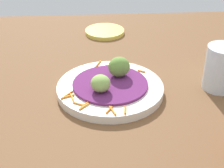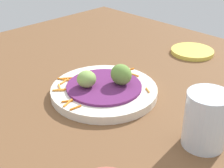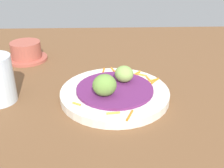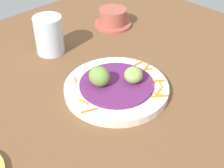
% 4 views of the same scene
% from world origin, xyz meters
% --- Properties ---
extents(table_surface, '(1.10, 1.10, 0.02)m').
position_xyz_m(table_surface, '(0.00, 0.00, 0.01)').
color(table_surface, brown).
rests_on(table_surface, ground).
extents(main_plate, '(0.24, 0.24, 0.02)m').
position_xyz_m(main_plate, '(0.02, 0.02, 0.03)').
color(main_plate, silver).
rests_on(main_plate, table_surface).
extents(cabbage_bed, '(0.17, 0.17, 0.01)m').
position_xyz_m(cabbage_bed, '(0.02, 0.02, 0.04)').
color(cabbage_bed, '#60235B').
rests_on(cabbage_bed, main_plate).
extents(carrot_garnish, '(0.20, 0.24, 0.00)m').
position_xyz_m(carrot_garnish, '(-0.02, -0.02, 0.04)').
color(carrot_garnish, orange).
rests_on(carrot_garnish, main_plate).
extents(guac_scoop_left, '(0.05, 0.05, 0.05)m').
position_xyz_m(guac_scoop_left, '(0.04, 0.05, 0.07)').
color(guac_scoop_left, olive).
rests_on(guac_scoop_left, cabbage_bed).
extents(guac_scoop_center, '(0.05, 0.06, 0.04)m').
position_xyz_m(guac_scoop_center, '(-0.01, -0.02, 0.06)').
color(guac_scoop_center, '#84A851').
rests_on(guac_scoop_center, cabbage_bed).
extents(side_plate_small, '(0.12, 0.12, 0.01)m').
position_xyz_m(side_plate_small, '(0.02, 0.37, 0.03)').
color(side_plate_small, '#E0CC4C').
rests_on(side_plate_small, table_surface).
extents(water_glass, '(0.08, 0.08, 0.10)m').
position_xyz_m(water_glass, '(0.27, 0.02, 0.07)').
color(water_glass, silver).
rests_on(water_glass, table_surface).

